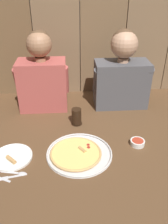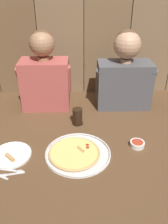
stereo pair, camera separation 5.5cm
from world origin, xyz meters
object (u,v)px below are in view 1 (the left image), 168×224
Objects in this scene: drinking_glass at (77,117)px; diner_right at (122,73)px; dipping_bowl at (137,142)px; dinner_plate at (12,157)px; pizza_tray at (78,153)px; diner_left at (42,75)px.

drinking_glass is 0.20× the size of diner_right.
dipping_bowl is 0.58m from diner_right.
dinner_plate is 0.39× the size of diner_right.
diner_right reaches higher than pizza_tray.
diner_left is (-0.23, 0.59, 0.26)m from pizza_tray.
dinner_plate is 0.51m from drinking_glass.
dipping_bowl is 0.83m from diner_left.
pizza_tray is 4.35× the size of dipping_bowl.
diner_left is at bearing 76.52° from dinner_plate.
drinking_glass is at bearing 88.54° from pizza_tray.
dipping_bowl reaches higher than pizza_tray.
pizza_tray is 0.65× the size of diner_left.
diner_left is (0.14, 0.59, 0.26)m from dinner_plate.
drinking_glass is (0.01, 0.33, 0.05)m from pizza_tray.
diner_left reaches higher than pizza_tray.
diner_left is (-0.24, 0.26, 0.21)m from drinking_glass.
drinking_glass is 0.49m from diner_right.
dinner_plate is 0.98m from diner_right.
diner_right reaches higher than drinking_glass.
dipping_bowl is at bearing -36.11° from drinking_glass.
drinking_glass is 0.45m from dipping_bowl.
drinking_glass reaches higher than dinner_plate.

